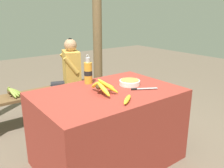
{
  "coord_description": "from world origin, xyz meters",
  "views": [
    {
      "loc": [
        -1.2,
        -1.65,
        1.43
      ],
      "look_at": [
        0.09,
        0.05,
        0.77
      ],
      "focal_mm": 38.0,
      "sensor_mm": 36.0,
      "label": 1
    }
  ],
  "objects": [
    {
      "name": "knife",
      "position": [
        0.27,
        -0.15,
        0.74
      ],
      "size": [
        0.23,
        0.14,
        0.02
      ],
      "rotation": [
        0.0,
        0.0,
        -0.51
      ],
      "color": "#BCBCC1",
      "rests_on": "market_counter"
    },
    {
      "name": "support_post_far",
      "position": [
        0.9,
        1.5,
        1.38
      ],
      "size": [
        0.14,
        0.14,
        2.76
      ],
      "color": "brown",
      "rests_on": "ground_plane"
    },
    {
      "name": "serving_bowl",
      "position": [
        0.29,
        0.03,
        0.76
      ],
      "size": [
        0.21,
        0.21,
        0.05
      ],
      "color": "white",
      "rests_on": "market_counter"
    },
    {
      "name": "wooden_bench",
      "position": [
        -0.1,
        1.26,
        0.36
      ],
      "size": [
        1.67,
        0.32,
        0.42
      ],
      "color": "brown",
      "rests_on": "ground_plane"
    },
    {
      "name": "water_bottle",
      "position": [
        -0.01,
        0.32,
        0.84
      ],
      "size": [
        0.08,
        0.08,
        0.29
      ],
      "color": "gold",
      "rests_on": "market_counter"
    },
    {
      "name": "market_counter",
      "position": [
        0.0,
        0.0,
        0.36
      ],
      "size": [
        1.31,
        0.88,
        0.73
      ],
      "color": "maroon",
      "rests_on": "ground_plane"
    },
    {
      "name": "banana_bunch_ripe",
      "position": [
        -0.07,
        -0.02,
        0.8
      ],
      "size": [
        0.21,
        0.32,
        0.15
      ],
      "color": "#4C381E",
      "rests_on": "market_counter"
    },
    {
      "name": "seated_vendor",
      "position": [
        0.23,
        1.24,
        0.62
      ],
      "size": [
        0.46,
        0.43,
        1.09
      ],
      "rotation": [
        0.0,
        0.0,
        2.83
      ],
      "color": "#232328",
      "rests_on": "ground_plane"
    },
    {
      "name": "ground_plane",
      "position": [
        0.0,
        0.0,
        0.0
      ],
      "size": [
        12.0,
        12.0,
        0.0
      ],
      "primitive_type": "plane",
      "color": "brown"
    },
    {
      "name": "loose_banana_front",
      "position": [
        -0.03,
        -0.31,
        0.75
      ],
      "size": [
        0.19,
        0.16,
        0.04
      ],
      "rotation": [
        0.0,
        0.0,
        0.66
      ],
      "color": "yellow",
      "rests_on": "market_counter"
    },
    {
      "name": "banana_bunch_green",
      "position": [
        -0.52,
        1.26,
        0.49
      ],
      "size": [
        0.18,
        0.29,
        0.15
      ],
      "color": "#4C381E",
      "rests_on": "wooden_bench"
    }
  ]
}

